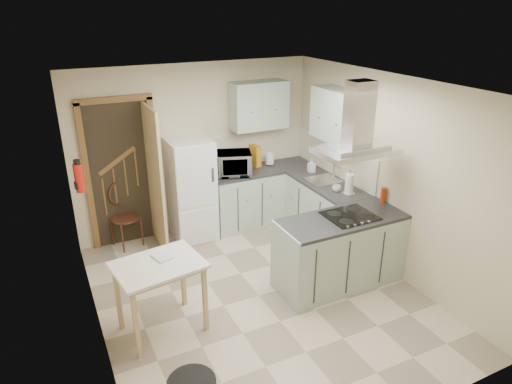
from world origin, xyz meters
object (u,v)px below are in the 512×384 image
fridge (191,190)px  peninsula (340,251)px  drop_leaf_table (161,297)px  extractor_hood (356,151)px  microwave (230,164)px  bentwood_chair (125,218)px

fridge → peninsula: (1.22, -1.98, -0.30)m
peninsula → drop_leaf_table: 2.22m
extractor_hood → microwave: 2.17m
peninsula → microwave: microwave is taller
fridge → extractor_hood: size_ratio=1.67×
drop_leaf_table → bentwood_chair: size_ratio=1.00×
extractor_hood → microwave: (-0.73, 1.94, -0.65)m
microwave → extractor_hood: bearing=-49.9°
peninsula → bentwood_chair: peninsula is taller
fridge → drop_leaf_table: bearing=-117.6°
drop_leaf_table → fridge: bearing=54.2°
drop_leaf_table → peninsula: bearing=-10.5°
fridge → microwave: 0.68m
fridge → microwave: size_ratio=2.44×
bentwood_chair → microwave: (1.55, -0.18, 0.63)m
drop_leaf_table → microwave: (1.59, 1.85, 0.66)m
extractor_hood → drop_leaf_table: 2.66m
drop_leaf_table → microwave: size_ratio=1.42×
fridge → extractor_hood: extractor_hood is taller
drop_leaf_table → bentwood_chair: bearing=80.8°
extractor_hood → microwave: bearing=110.5°
peninsula → fridge: bearing=121.7°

